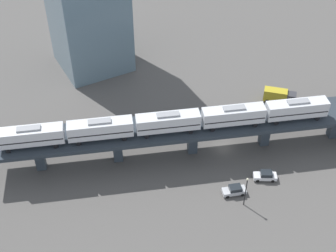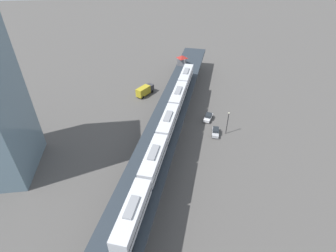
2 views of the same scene
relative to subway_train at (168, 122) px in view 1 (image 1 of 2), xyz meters
name	(u,v)px [view 1 (image 1 of 2)]	position (x,y,z in m)	size (l,w,h in m)	color
ground_plane	(223,147)	(-2.62, -11.47, -9.65)	(400.00, 400.00, 0.00)	#514F4C
elevated_viaduct	(226,125)	(-2.67, -11.63, -3.53)	(38.88, 89.46, 7.11)	#283039
subway_train	(168,122)	(0.00, 0.00, 0.00)	(23.64, 59.70, 4.45)	silver
street_car_silver	(234,190)	(-13.95, -6.33, -8.72)	(3.07, 4.74, 1.89)	#B7BABF
street_car_white	(265,176)	(-13.74, -13.60, -8.72)	(3.74, 4.71, 1.89)	silver
delivery_truck	(279,96)	(4.10, -31.08, -7.89)	(6.54, 6.81, 3.20)	#333338
street_lamp	(246,189)	(-16.94, -6.37, -5.55)	(0.44, 0.44, 6.94)	black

